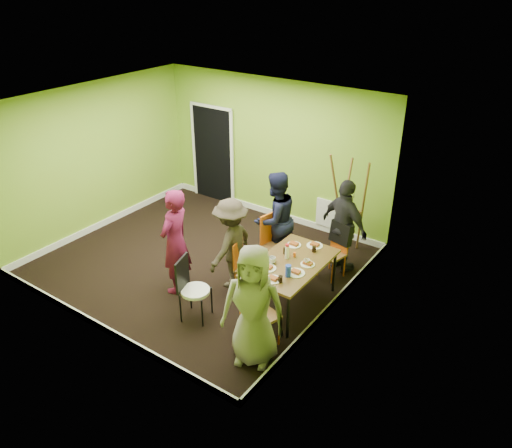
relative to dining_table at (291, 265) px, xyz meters
The scene contains 28 objects.
ground 2.03m from the dining_table, behind, with size 5.00×5.00×0.00m, color black.
room_walls 1.96m from the dining_table, behind, with size 5.04×4.54×2.82m.
dining_table is the anchor object (origin of this frame).
chair_left_far 1.02m from the dining_table, 137.00° to the left, with size 0.50×0.49×1.02m.
chair_left_near 0.83m from the dining_table, behind, with size 0.42×0.42×0.86m.
chair_back_end 1.22m from the dining_table, 80.77° to the left, with size 0.47×0.52×0.93m.
chair_front_end 1.08m from the dining_table, 83.48° to the right, with size 0.51×0.51×1.00m.
chair_bentwood 1.49m from the dining_table, 133.49° to the right, with size 0.47×0.46×0.97m.
easel 1.89m from the dining_table, 89.76° to the left, with size 0.74×0.69×1.84m.
plate_near_left 0.50m from the dining_table, 115.56° to the left, with size 0.23×0.23×0.01m, color white.
plate_near_right 0.39m from the dining_table, 118.04° to the right, with size 0.25×0.25×0.01m, color white.
plate_far_back 0.62m from the dining_table, 84.43° to the left, with size 0.25×0.25×0.01m, color white.
plate_far_front 0.55m from the dining_table, 85.63° to the right, with size 0.24×0.24×0.01m, color white.
plate_wall_back 0.26m from the dining_table, 18.46° to the left, with size 0.21×0.21×0.01m, color white.
plate_wall_front 0.31m from the dining_table, 45.36° to the right, with size 0.26×0.26×0.01m, color white.
thermos 0.20m from the dining_table, 148.56° to the left, with size 0.06×0.06×0.21m, color white.
blue_bottle 0.40m from the dining_table, 64.21° to the right, with size 0.08×0.08×0.18m, color blue.
orange_bottle 0.19m from the dining_table, 101.03° to the left, with size 0.04×0.04×0.07m, color orange.
glass_mid 0.27m from the dining_table, 141.28° to the left, with size 0.06×0.06×0.10m, color black.
glass_back 0.49m from the dining_table, 73.69° to the left, with size 0.06×0.06×0.09m, color black.
glass_front 0.56m from the dining_table, 73.55° to the right, with size 0.06×0.06×0.10m, color black.
cup_a 0.29m from the dining_table, 140.57° to the right, with size 0.12×0.12×0.10m, color white.
cup_b 0.26m from the dining_table, 19.75° to the left, with size 0.09×0.09×0.08m, color white.
person_standing 1.80m from the dining_table, 158.58° to the right, with size 0.63×0.41×1.71m, color #5E1033.
person_left_far 1.23m from the dining_table, 133.65° to the left, with size 0.82×0.64×1.68m, color #141632.
person_left_near 1.05m from the dining_table, behind, with size 0.97×0.56×1.50m, color #332B22.
person_back_end 1.38m from the dining_table, 81.65° to the left, with size 0.95×0.40×1.62m, color #232227.
person_front_end 1.31m from the dining_table, 79.58° to the right, with size 0.82×0.53×1.68m, color gray.
Camera 1 is at (5.05, -5.58, 4.62)m, focal length 35.00 mm.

